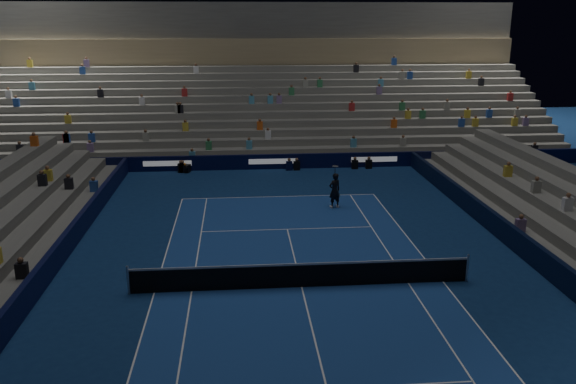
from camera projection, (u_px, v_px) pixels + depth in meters
The scene contains 9 objects.
ground at pixel (302, 287), 22.10m from camera, with size 90.00×90.00×0.00m, color navy.
court_surface at pixel (302, 287), 22.10m from camera, with size 10.97×23.77×0.01m, color navy.
sponsor_barrier_far at pixel (272, 162), 39.64m from camera, with size 44.00×0.25×1.00m, color black.
sponsor_barrier_east at pixel (549, 266), 22.76m from camera, with size 0.25×37.00×1.00m, color black.
sponsor_barrier_west at pixel (35, 285), 21.16m from camera, with size 0.25×37.00×1.00m, color black.
grandstand_main at pixel (265, 101), 47.82m from camera, with size 44.00×15.20×11.20m.
tennis_net at pixel (302, 275), 21.96m from camera, with size 12.90×0.10×1.10m.
tennis_player at pixel (335, 190), 31.28m from camera, with size 0.70×0.46×1.91m, color black.
broadcast_camera at pixel (187, 168), 38.75m from camera, with size 0.54×0.90×0.52m.
Camera 1 is at (-2.25, -20.07, 9.67)m, focal length 36.52 mm.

